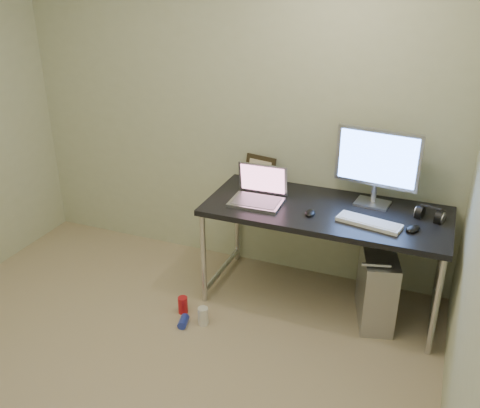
% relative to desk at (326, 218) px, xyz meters
% --- Properties ---
extents(floor, '(3.50, 3.50, 0.00)m').
position_rel_desk_xyz_m(floor, '(-0.85, -1.39, -0.67)').
color(floor, tan).
rests_on(floor, ground).
extents(wall_back, '(3.50, 0.02, 2.50)m').
position_rel_desk_xyz_m(wall_back, '(-0.85, 0.36, 0.58)').
color(wall_back, beige).
rests_on(wall_back, ground).
extents(desk, '(1.67, 0.73, 0.75)m').
position_rel_desk_xyz_m(desk, '(0.00, 0.00, 0.00)').
color(desk, black).
rests_on(desk, ground).
extents(tower_computer, '(0.34, 0.54, 0.55)m').
position_rel_desk_xyz_m(tower_computer, '(0.40, -0.06, -0.41)').
color(tower_computer, '#AAABAF').
rests_on(tower_computer, ground).
extents(cable_a, '(0.01, 0.16, 0.69)m').
position_rel_desk_xyz_m(cable_a, '(0.35, 0.31, -0.27)').
color(cable_a, black).
rests_on(cable_a, ground).
extents(cable_b, '(0.02, 0.11, 0.71)m').
position_rel_desk_xyz_m(cable_b, '(0.44, 0.29, -0.29)').
color(cable_b, black).
rests_on(cable_b, ground).
extents(can_red, '(0.09, 0.09, 0.13)m').
position_rel_desk_xyz_m(can_red, '(-0.87, -0.52, -0.61)').
color(can_red, red).
rests_on(can_red, ground).
extents(can_white, '(0.09, 0.09, 0.13)m').
position_rel_desk_xyz_m(can_white, '(-0.68, -0.59, -0.61)').
color(can_white, white).
rests_on(can_white, ground).
extents(can_blue, '(0.08, 0.12, 0.06)m').
position_rel_desk_xyz_m(can_blue, '(-0.80, -0.65, -0.64)').
color(can_blue, '#283ABA').
rests_on(can_blue, ground).
extents(laptop, '(0.37, 0.30, 0.25)m').
position_rel_desk_xyz_m(laptop, '(-0.48, -0.04, 0.13)').
color(laptop, '#B2B3BA').
rests_on(laptop, desk).
extents(monitor, '(0.58, 0.19, 0.54)m').
position_rel_desk_xyz_m(monitor, '(0.28, 0.20, 0.39)').
color(monitor, '#B2B3BA').
rests_on(monitor, desk).
extents(keyboard, '(0.43, 0.22, 0.03)m').
position_rel_desk_xyz_m(keyboard, '(0.31, -0.13, 0.09)').
color(keyboard, white).
rests_on(keyboard, desk).
extents(mouse_right, '(0.11, 0.14, 0.04)m').
position_rel_desk_xyz_m(mouse_right, '(0.58, -0.11, 0.10)').
color(mouse_right, black).
rests_on(mouse_right, desk).
extents(mouse_left, '(0.08, 0.11, 0.04)m').
position_rel_desk_xyz_m(mouse_left, '(-0.08, -0.13, 0.09)').
color(mouse_left, black).
rests_on(mouse_left, desk).
extents(headphones, '(0.19, 0.11, 0.12)m').
position_rel_desk_xyz_m(headphones, '(0.67, 0.09, 0.11)').
color(headphones, black).
rests_on(headphones, desk).
extents(picture_frame, '(0.26, 0.12, 0.20)m').
position_rel_desk_xyz_m(picture_frame, '(-0.60, 0.30, 0.18)').
color(picture_frame, black).
rests_on(picture_frame, desk).
extents(webcam, '(0.05, 0.04, 0.12)m').
position_rel_desk_xyz_m(webcam, '(-0.43, 0.30, 0.16)').
color(webcam, silver).
rests_on(webcam, desk).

